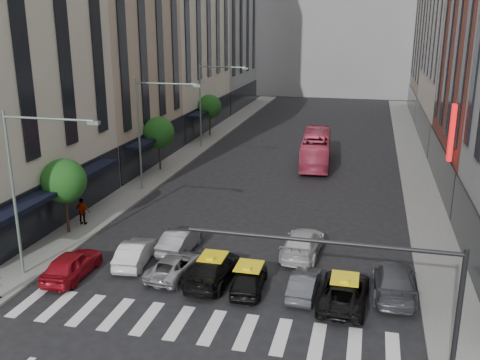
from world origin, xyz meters
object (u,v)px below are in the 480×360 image
Objects in this scene: streetlamp_near at (27,174)px; taxi_center at (249,278)px; streetlamp_mid at (150,120)px; bus at (316,149)px; pedestrian_far at (82,211)px; car_red at (72,264)px; car_white_front at (136,253)px; streetlamp_far at (209,95)px; taxi_left at (213,269)px.

taxi_center is at bearing 6.72° from streetlamp_near.
streetlamp_mid is 0.82× the size of bus.
bus is at bearing -126.93° from pedestrian_far.
bus is at bearing -111.51° from car_red.
car_red is 0.40× the size of bus.
streetlamp_near is at bearing 26.63° from car_white_front.
pedestrian_far is at bearing 52.60° from bus.
streetlamp_near is 2.05× the size of car_red.
car_white_front is 0.38× the size of bus.
streetlamp_far is 2.28× the size of taxi_center.
streetlamp_far reaches higher than pedestrian_far.
taxi_center is (9.72, 0.84, -0.08)m from car_red.
car_red is at bearing -86.78° from streetlamp_far.
car_red reaches higher than taxi_left.
streetlamp_near is at bearing 3.43° from taxi_center.
bus is (0.63, 26.61, 0.86)m from taxi_center.
pedestrian_far is (-13.65, -20.50, -0.46)m from bus.
streetlamp_far is 25.05m from pedestrian_far.
bus is (10.35, 27.45, 0.78)m from car_red.
streetlamp_near is 2.28× the size of taxi_center.
streetlamp_mid is 17.59m from bus.
bus reaches higher than taxi_center.
pedestrian_far is at bearing -65.50° from car_red.
streetlamp_far is at bearing -22.14° from bus.
streetlamp_mid is 4.86× the size of pedestrian_far.
car_red is at bearing 1.64° from taxi_center.
taxi_center is at bearing -51.88° from streetlamp_mid.
streetlamp_near reaches higher than car_white_front.
streetlamp_mid is at bearing -77.86° from car_white_front.
pedestrian_far is at bearing -28.46° from taxi_center.
streetlamp_mid is at bearing -55.17° from taxi_center.
streetlamp_mid and streetlamp_far have the same top height.
pedestrian_far is (-1.53, -8.53, -4.83)m from streetlamp_mid.
streetlamp_mid is 9.92m from pedestrian_far.
streetlamp_near is 30.79m from bus.
taxi_left is at bearing -171.20° from car_red.
streetlamp_far reaches higher than car_white_front.
car_white_front reaches higher than taxi_center.
pedestrian_far is at bearing -44.07° from car_white_front.
taxi_center is at bearing 161.15° from car_white_front.
taxi_left is (9.42, -30.19, -5.17)m from streetlamp_far.
taxi_left is at bearing 10.91° from streetlamp_near.
streetlamp_near is at bearing 62.82° from bus.
streetlamp_mid reaches higher than taxi_center.
streetlamp_near is at bearing 13.91° from taxi_left.
car_white_front is 7.23m from taxi_center.
bus is (7.69, 25.07, 0.84)m from car_white_front.
taxi_left is at bearing -72.67° from streetlamp_far.
streetlamp_far is 1.78× the size of taxi_left.
car_white_front is (4.43, 2.90, -5.22)m from streetlamp_near.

